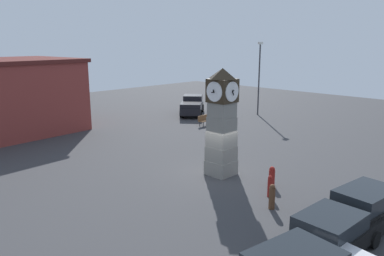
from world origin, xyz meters
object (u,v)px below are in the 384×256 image
object	(u,v)px
bollard_mid_row	(270,186)
car_near_tower	(332,232)
street_lamp_near_road	(259,74)
clock_tower	(222,123)
bench	(205,119)
bollard_far_row	(272,176)
car_by_building	(368,206)
bollard_near_tower	(272,196)
pickup_truck	(192,105)

from	to	relation	value
bollard_mid_row	car_near_tower	size ratio (longest dim) A/B	0.25
street_lamp_near_road	car_near_tower	bearing A→B (deg)	-139.57
clock_tower	bench	world-z (taller)	clock_tower
clock_tower	car_near_tower	bearing A→B (deg)	-113.07
bollard_far_row	car_by_building	bearing A→B (deg)	-100.06
bollard_near_tower	car_by_building	bearing A→B (deg)	-68.84
clock_tower	car_by_building	world-z (taller)	clock_tower
car_near_tower	bench	world-z (taller)	car_near_tower
bollard_far_row	car_by_building	world-z (taller)	car_by_building
bollard_mid_row	bollard_far_row	distance (m)	1.38
clock_tower	street_lamp_near_road	distance (m)	18.15
bollard_far_row	bench	size ratio (longest dim) A/B	0.64
bollard_near_tower	bollard_far_row	xyz separation A→B (m)	(2.26, 1.45, -0.05)
bollard_mid_row	street_lamp_near_road	size ratio (longest dim) A/B	0.15
car_near_tower	car_by_building	distance (m)	2.89
bollard_mid_row	bollard_far_row	xyz separation A→B (m)	(1.21, 0.66, -0.01)
pickup_truck	car_near_tower	bearing A→B (deg)	-124.78
bollard_near_tower	bench	bearing A→B (deg)	52.24
bollard_mid_row	car_by_building	xyz separation A→B (m)	(0.32, -4.34, 0.28)
clock_tower	street_lamp_near_road	size ratio (longest dim) A/B	0.82
pickup_truck	street_lamp_near_road	size ratio (longest dim) A/B	0.74
car_near_tower	car_by_building	xyz separation A→B (m)	(2.89, -0.16, 0.06)
bollard_near_tower	car_by_building	xyz separation A→B (m)	(1.37, -3.55, 0.23)
bollard_far_row	car_near_tower	distance (m)	6.15
car_by_building	street_lamp_near_road	bearing A→B (deg)	45.33
bollard_far_row	clock_tower	bearing A→B (deg)	98.41
car_near_tower	bench	distance (m)	20.69
pickup_truck	street_lamp_near_road	xyz separation A→B (m)	(4.58, -4.75, 3.16)
car_by_building	street_lamp_near_road	world-z (taller)	street_lamp_near_road
bench	street_lamp_near_road	world-z (taller)	street_lamp_near_road
clock_tower	bollard_near_tower	size ratio (longest dim) A/B	5.12
bollard_near_tower	bollard_far_row	size ratio (longest dim) A/B	1.09
pickup_truck	bollard_near_tower	bearing A→B (deg)	-126.57
clock_tower	bollard_far_row	size ratio (longest dim) A/B	5.56
car_near_tower	car_by_building	world-z (taller)	car_by_building
car_near_tower	bench	xyz separation A→B (m)	(11.96, 16.88, -0.23)
bench	clock_tower	bearing A→B (deg)	-133.63
bollard_near_tower	street_lamp_near_road	size ratio (longest dim) A/B	0.16
car_near_tower	pickup_truck	world-z (taller)	pickup_truck
bollard_near_tower	bench	xyz separation A→B (m)	(10.45, 13.49, -0.05)
bollard_far_row	bench	xyz separation A→B (m)	(8.18, 12.03, -0.01)
car_by_building	pickup_truck	xyz separation A→B (m)	(11.82, 21.33, 0.12)
clock_tower	bench	size ratio (longest dim) A/B	3.58
car_by_building	pickup_truck	world-z (taller)	pickup_truck
clock_tower	street_lamp_near_road	world-z (taller)	street_lamp_near_road
clock_tower	car_near_tower	xyz separation A→B (m)	(-3.33, -7.83, -2.15)
pickup_truck	bench	distance (m)	5.11
bollard_near_tower	car_near_tower	size ratio (longest dim) A/B	0.27
bollard_mid_row	bench	distance (m)	15.79
bollard_near_tower	bollard_mid_row	size ratio (longest dim) A/B	1.08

